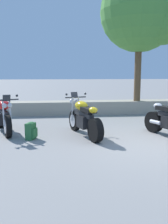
{
  "coord_description": "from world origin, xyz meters",
  "views": [
    {
      "loc": [
        -2.39,
        -5.81,
        1.77
      ],
      "look_at": [
        -1.6,
        1.2,
        0.65
      ],
      "focal_mm": 40.27,
      "sensor_mm": 36.0,
      "label": 1
    }
  ],
  "objects_px": {
    "leafy_tree_far_left": "(144,13)",
    "rider_backpack": "(31,130)",
    "motorcycle_yellow_centre": "(84,119)",
    "motorcycle_red_near_left": "(4,116)"
  },
  "relations": [
    {
      "from": "motorcycle_red_near_left",
      "to": "motorcycle_yellow_centre",
      "type": "bearing_deg",
      "value": -16.05
    },
    {
      "from": "motorcycle_red_near_left",
      "to": "rider_backpack",
      "type": "bearing_deg",
      "value": -46.27
    },
    {
      "from": "motorcycle_yellow_centre",
      "to": "rider_backpack",
      "type": "xyz_separation_m",
      "value": [
        -1.44,
        -0.24,
        -0.24
      ]
    },
    {
      "from": "motorcycle_yellow_centre",
      "to": "rider_backpack",
      "type": "relative_size",
      "value": 4.29
    },
    {
      "from": "rider_backpack",
      "to": "leafy_tree_far_left",
      "type": "distance_m",
      "value": 6.92
    },
    {
      "from": "motorcycle_red_near_left",
      "to": "rider_backpack",
      "type": "relative_size",
      "value": 4.26
    },
    {
      "from": "motorcycle_yellow_centre",
      "to": "rider_backpack",
      "type": "bearing_deg",
      "value": -170.42
    },
    {
      "from": "motorcycle_yellow_centre",
      "to": "leafy_tree_far_left",
      "type": "xyz_separation_m",
      "value": [
        2.87,
        3.5,
        3.66
      ]
    },
    {
      "from": "leafy_tree_far_left",
      "to": "rider_backpack",
      "type": "bearing_deg",
      "value": -139.04
    },
    {
      "from": "motorcycle_yellow_centre",
      "to": "leafy_tree_far_left",
      "type": "bearing_deg",
      "value": 50.66
    }
  ]
}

